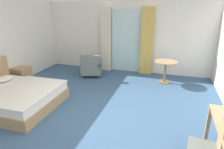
% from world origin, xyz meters
% --- Properties ---
extents(ground, '(6.92, 7.98, 0.10)m').
position_xyz_m(ground, '(0.00, 0.00, -0.05)').
color(ground, '#38567A').
extents(wall_back, '(6.52, 0.12, 2.62)m').
position_xyz_m(wall_back, '(0.00, 3.73, 1.31)').
color(wall_back, silver).
rests_on(wall_back, ground).
extents(balcony_glass_door, '(1.12, 0.02, 2.31)m').
position_xyz_m(balcony_glass_door, '(0.04, 3.65, 1.15)').
color(balcony_glass_door, silver).
rests_on(balcony_glass_door, ground).
extents(curtain_panel_left, '(0.40, 0.10, 2.40)m').
position_xyz_m(curtain_panel_left, '(-0.74, 3.55, 1.20)').
color(curtain_panel_left, beige).
rests_on(curtain_panel_left, ground).
extents(curtain_panel_right, '(0.46, 0.10, 2.40)m').
position_xyz_m(curtain_panel_right, '(0.82, 3.55, 1.20)').
color(curtain_panel_right, tan).
rests_on(curtain_panel_right, ground).
extents(bed, '(2.09, 1.85, 1.04)m').
position_xyz_m(bed, '(-1.98, -0.03, 0.26)').
color(bed, tan).
rests_on(bed, ground).
extents(nightstand, '(0.49, 0.49, 0.55)m').
position_xyz_m(nightstand, '(-2.90, 1.31, 0.28)').
color(nightstand, tan).
rests_on(nightstand, ground).
extents(desk_chair, '(0.49, 0.46, 0.94)m').
position_xyz_m(desk_chair, '(2.40, -0.87, 0.51)').
color(desk_chair, slate).
rests_on(desk_chair, ground).
extents(armchair_by_window, '(0.89, 0.91, 0.82)m').
position_xyz_m(armchair_by_window, '(-1.01, 2.68, 0.33)').
color(armchair_by_window, slate).
rests_on(armchair_by_window, ground).
extents(round_cafe_table, '(0.73, 0.73, 0.73)m').
position_xyz_m(round_cafe_table, '(1.57, 2.81, 0.55)').
color(round_cafe_table, tan).
rests_on(round_cafe_table, ground).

